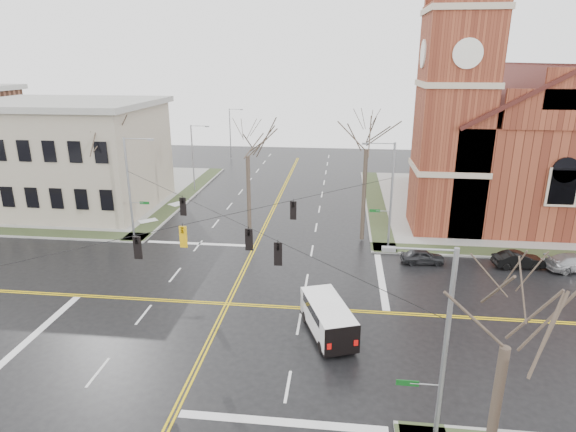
# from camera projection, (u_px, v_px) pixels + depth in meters

# --- Properties ---
(ground) EXTENTS (120.00, 120.00, 0.00)m
(ground) POSITION_uv_depth(u_px,v_px,m) (227.00, 304.00, 32.13)
(ground) COLOR black
(ground) RESTS_ON ground
(sidewalks) EXTENTS (80.00, 80.00, 0.17)m
(sidewalks) POSITION_uv_depth(u_px,v_px,m) (227.00, 303.00, 32.10)
(sidewalks) COLOR gray
(sidewalks) RESTS_ON ground
(road_markings) EXTENTS (100.00, 100.00, 0.01)m
(road_markings) POSITION_uv_depth(u_px,v_px,m) (227.00, 304.00, 32.12)
(road_markings) COLOR gold
(road_markings) RESTS_ON ground
(church) EXTENTS (24.28, 27.48, 27.50)m
(church) POSITION_uv_depth(u_px,v_px,m) (511.00, 131.00, 50.22)
(church) COLOR #5F2619
(church) RESTS_ON ground
(civic_building_a) EXTENTS (18.00, 14.00, 11.00)m
(civic_building_a) POSITION_uv_depth(u_px,v_px,m) (69.00, 157.00, 51.68)
(civic_building_a) COLOR gray
(civic_building_a) RESTS_ON ground
(signal_pole_ne) EXTENTS (2.75, 0.22, 9.00)m
(signal_pole_ne) POSITION_uv_depth(u_px,v_px,m) (389.00, 192.00, 40.22)
(signal_pole_ne) COLOR gray
(signal_pole_ne) RESTS_ON ground
(signal_pole_nw) EXTENTS (2.75, 0.22, 9.00)m
(signal_pole_nw) POSITION_uv_depth(u_px,v_px,m) (131.00, 185.00, 42.67)
(signal_pole_nw) COLOR gray
(signal_pole_nw) RESTS_ON ground
(signal_pole_se) EXTENTS (2.75, 0.22, 9.00)m
(signal_pole_se) POSITION_uv_depth(u_px,v_px,m) (440.00, 349.00, 18.50)
(signal_pole_se) COLOR gray
(signal_pole_se) RESTS_ON ground
(span_wires) EXTENTS (23.02, 23.02, 0.03)m
(span_wires) POSITION_uv_depth(u_px,v_px,m) (223.00, 216.00, 30.20)
(span_wires) COLOR black
(span_wires) RESTS_ON ground
(traffic_signals) EXTENTS (8.21, 8.26, 1.30)m
(traffic_signals) POSITION_uv_depth(u_px,v_px,m) (221.00, 231.00, 29.80)
(traffic_signals) COLOR black
(traffic_signals) RESTS_ON ground
(streetlight_north_a) EXTENTS (2.30, 0.20, 8.00)m
(streetlight_north_a) POSITION_uv_depth(u_px,v_px,m) (194.00, 155.00, 58.33)
(streetlight_north_a) COLOR gray
(streetlight_north_a) RESTS_ON ground
(streetlight_north_b) EXTENTS (2.30, 0.20, 8.00)m
(streetlight_north_b) POSITION_uv_depth(u_px,v_px,m) (231.00, 132.00, 77.21)
(streetlight_north_b) COLOR gray
(streetlight_north_b) RESTS_ON ground
(cargo_van) EXTENTS (3.67, 5.58, 1.99)m
(cargo_van) POSITION_uv_depth(u_px,v_px,m) (327.00, 315.00, 28.38)
(cargo_van) COLOR white
(cargo_van) RESTS_ON ground
(parked_car_a) EXTENTS (3.49, 1.57, 1.16)m
(parked_car_a) POSITION_uv_depth(u_px,v_px,m) (423.00, 257.00, 38.33)
(parked_car_a) COLOR black
(parked_car_a) RESTS_ON ground
(parked_car_b) EXTENTS (3.98, 1.80, 1.27)m
(parked_car_b) POSITION_uv_depth(u_px,v_px,m) (518.00, 260.00, 37.56)
(parked_car_b) COLOR black
(parked_car_b) RESTS_ON ground
(parked_car_c) EXTENTS (4.78, 2.94, 1.29)m
(parked_car_c) POSITION_uv_depth(u_px,v_px,m) (574.00, 262.00, 37.08)
(parked_car_c) COLOR gray
(parked_car_c) RESTS_ON ground
(tree_nw_far) EXTENTS (4.00, 4.00, 11.16)m
(tree_nw_far) POSITION_uv_depth(u_px,v_px,m) (101.00, 144.00, 44.67)
(tree_nw_far) COLOR #3C3126
(tree_nw_far) RESTS_ON ground
(tree_nw_near) EXTENTS (4.00, 4.00, 10.76)m
(tree_nw_near) POSITION_uv_depth(u_px,v_px,m) (248.00, 151.00, 42.72)
(tree_nw_near) COLOR #3C3126
(tree_nw_near) RESTS_ON ground
(tree_ne) EXTENTS (4.00, 4.00, 12.19)m
(tree_ne) POSITION_uv_depth(u_px,v_px,m) (367.00, 143.00, 40.61)
(tree_ne) COLOR #3C3126
(tree_ne) RESTS_ON ground
(tree_se) EXTENTS (4.00, 4.00, 9.64)m
(tree_se) POSITION_uv_depth(u_px,v_px,m) (507.00, 336.00, 15.63)
(tree_se) COLOR #3C3126
(tree_se) RESTS_ON ground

